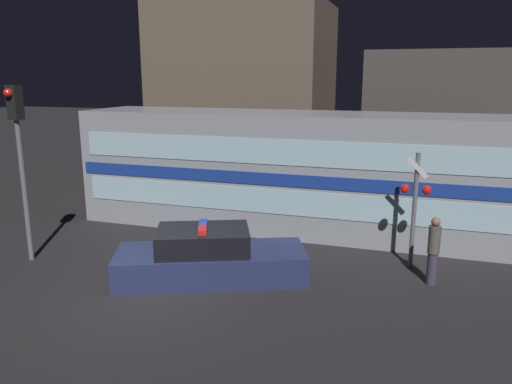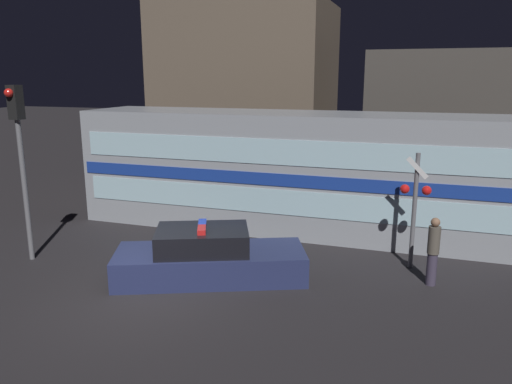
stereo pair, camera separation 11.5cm
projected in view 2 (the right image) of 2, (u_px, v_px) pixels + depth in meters
The scene contains 8 objects.
ground_plane at pixel (142, 300), 11.52m from camera, with size 120.00×120.00×0.00m, color #262326.
train at pixel (291, 171), 16.69m from camera, with size 14.25×3.01×3.89m.
police_car at pixel (209, 258), 12.69m from camera, with size 5.09×3.48×1.44m.
pedestrian at pixel (433, 251), 12.20m from camera, with size 0.29×0.29×1.73m.
crossing_signal_near at pixel (415, 202), 13.03m from camera, with size 0.79×0.31×3.13m.
traffic_light_corner at pixel (20, 143), 13.39m from camera, with size 0.30×0.46×4.83m.
building_left at pixel (247, 91), 26.28m from camera, with size 8.54×6.33×8.62m.
building_center at pixel (440, 123), 21.97m from camera, with size 6.19×4.92×6.09m.
Camera 2 is at (5.91, -9.25, 5.06)m, focal length 35.00 mm.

